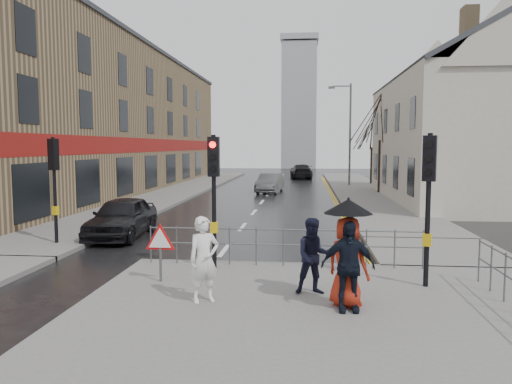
% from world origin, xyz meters
% --- Properties ---
extents(ground, '(120.00, 120.00, 0.00)m').
position_xyz_m(ground, '(0.00, 0.00, 0.00)').
color(ground, black).
rests_on(ground, ground).
extents(near_pavement, '(10.00, 9.00, 0.14)m').
position_xyz_m(near_pavement, '(3.00, -3.50, 0.07)').
color(near_pavement, '#605E5B').
rests_on(near_pavement, ground).
extents(left_pavement, '(4.00, 44.00, 0.14)m').
position_xyz_m(left_pavement, '(-6.50, 23.00, 0.07)').
color(left_pavement, '#605E5B').
rests_on(left_pavement, ground).
extents(right_pavement, '(4.00, 40.00, 0.14)m').
position_xyz_m(right_pavement, '(6.50, 25.00, 0.07)').
color(right_pavement, '#605E5B').
rests_on(right_pavement, ground).
extents(pavement_bridge_right, '(4.00, 4.20, 0.14)m').
position_xyz_m(pavement_bridge_right, '(6.50, 3.00, 0.07)').
color(pavement_bridge_right, '#605E5B').
rests_on(pavement_bridge_right, ground).
extents(building_left_terrace, '(8.00, 42.00, 10.00)m').
position_xyz_m(building_left_terrace, '(-12.00, 22.00, 5.00)').
color(building_left_terrace, '#89714F').
rests_on(building_left_terrace, ground).
extents(building_right_cream, '(9.00, 16.40, 10.10)m').
position_xyz_m(building_right_cream, '(12.00, 18.00, 4.78)').
color(building_right_cream, '#B6AD9F').
rests_on(building_right_cream, ground).
extents(church_tower, '(5.00, 5.00, 18.00)m').
position_xyz_m(church_tower, '(1.50, 62.00, 9.00)').
color(church_tower, '#989BA1').
rests_on(church_tower, ground).
extents(traffic_signal_near_left, '(0.28, 0.27, 3.40)m').
position_xyz_m(traffic_signal_near_left, '(0.20, 0.20, 2.46)').
color(traffic_signal_near_left, black).
rests_on(traffic_signal_near_left, near_pavement).
extents(traffic_signal_near_right, '(0.34, 0.33, 3.40)m').
position_xyz_m(traffic_signal_near_right, '(5.20, -1.00, 2.46)').
color(traffic_signal_near_right, black).
rests_on(traffic_signal_near_right, near_pavement).
extents(traffic_signal_far_left, '(0.34, 0.33, 3.40)m').
position_xyz_m(traffic_signal_far_left, '(-5.50, 3.00, 2.46)').
color(traffic_signal_far_left, black).
rests_on(traffic_signal_far_left, left_pavement).
extents(guard_railing_front, '(7.14, 0.04, 1.00)m').
position_xyz_m(guard_railing_front, '(1.95, 0.60, 0.86)').
color(guard_railing_front, '#595B5E').
rests_on(guard_railing_front, near_pavement).
extents(warning_sign, '(0.80, 0.07, 1.35)m').
position_xyz_m(warning_sign, '(-0.80, -1.21, 1.04)').
color(warning_sign, '#595B5E').
rests_on(warning_sign, near_pavement).
extents(street_lamp, '(1.83, 0.25, 8.00)m').
position_xyz_m(street_lamp, '(5.82, 28.00, 4.71)').
color(street_lamp, '#595B5E').
rests_on(street_lamp, right_pavement).
extents(tree_near, '(2.40, 2.40, 6.58)m').
position_xyz_m(tree_near, '(7.50, 22.00, 5.14)').
color(tree_near, black).
rests_on(tree_near, right_pavement).
extents(tree_far, '(2.40, 2.40, 5.64)m').
position_xyz_m(tree_far, '(8.00, 30.00, 4.42)').
color(tree_far, black).
rests_on(tree_far, right_pavement).
extents(pedestrian_a, '(0.75, 0.69, 1.73)m').
position_xyz_m(pedestrian_a, '(0.50, -2.58, 1.00)').
color(pedestrian_a, white).
rests_on(pedestrian_a, near_pavement).
extents(pedestrian_b, '(0.87, 0.73, 1.62)m').
position_xyz_m(pedestrian_b, '(2.70, -1.82, 0.95)').
color(pedestrian_b, black).
rests_on(pedestrian_b, near_pavement).
extents(pedestrian_with_umbrella, '(1.03, 0.96, 2.11)m').
position_xyz_m(pedestrian_with_umbrella, '(3.33, -2.59, 1.27)').
color(pedestrian_with_umbrella, '#9D2412').
rests_on(pedestrian_with_umbrella, near_pavement).
extents(pedestrian_d, '(1.05, 0.51, 1.73)m').
position_xyz_m(pedestrian_d, '(3.32, -2.88, 1.01)').
color(pedestrian_d, black).
rests_on(pedestrian_d, near_pavement).
extents(car_parked, '(1.82, 4.29, 1.45)m').
position_xyz_m(car_parked, '(-4.00, 4.84, 0.72)').
color(car_parked, black).
rests_on(car_parked, ground).
extents(car_mid, '(1.87, 4.19, 1.34)m').
position_xyz_m(car_mid, '(0.05, 22.42, 0.67)').
color(car_mid, '#474B4C').
rests_on(car_mid, ground).
extents(car_far, '(2.40, 5.07, 1.43)m').
position_xyz_m(car_far, '(2.08, 37.70, 0.71)').
color(car_far, black).
rests_on(car_far, ground).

